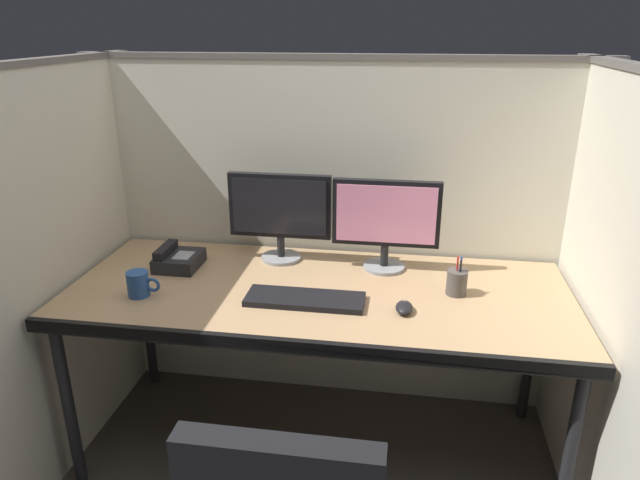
{
  "coord_description": "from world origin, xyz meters",
  "views": [
    {
      "loc": [
        0.31,
        -1.65,
        1.69
      ],
      "look_at": [
        0.0,
        0.35,
        0.92
      ],
      "focal_mm": 32.16,
      "sensor_mm": 36.0,
      "label": 1
    }
  ],
  "objects_px": {
    "monitor_right": "(386,219)",
    "coffee_mug": "(139,284)",
    "desk": "(317,302)",
    "computer_mouse": "(404,308)",
    "monitor_left": "(280,211)",
    "keyboard_main": "(305,299)",
    "pen_cup": "(457,282)",
    "desk_phone": "(178,259)"
  },
  "relations": [
    {
      "from": "computer_mouse",
      "to": "desk",
      "type": "bearing_deg",
      "value": 158.86
    },
    {
      "from": "monitor_left",
      "to": "pen_cup",
      "type": "relative_size",
      "value": 2.86
    },
    {
      "from": "desk",
      "to": "monitor_left",
      "type": "xyz_separation_m",
      "value": [
        -0.2,
        0.28,
        0.27
      ]
    },
    {
      "from": "desk_phone",
      "to": "pen_cup",
      "type": "relative_size",
      "value": 1.26
    },
    {
      "from": "monitor_left",
      "to": "coffee_mug",
      "type": "distance_m",
      "value": 0.64
    },
    {
      "from": "pen_cup",
      "to": "desk",
      "type": "bearing_deg",
      "value": -174.78
    },
    {
      "from": "monitor_right",
      "to": "keyboard_main",
      "type": "xyz_separation_m",
      "value": [
        -0.27,
        -0.35,
        -0.2
      ]
    },
    {
      "from": "keyboard_main",
      "to": "pen_cup",
      "type": "relative_size",
      "value": 2.86
    },
    {
      "from": "desk",
      "to": "computer_mouse",
      "type": "xyz_separation_m",
      "value": [
        0.33,
        -0.13,
        0.07
      ]
    },
    {
      "from": "computer_mouse",
      "to": "coffee_mug",
      "type": "height_order",
      "value": "coffee_mug"
    },
    {
      "from": "monitor_left",
      "to": "computer_mouse",
      "type": "relative_size",
      "value": 4.48
    },
    {
      "from": "desk_phone",
      "to": "keyboard_main",
      "type": "bearing_deg",
      "value": -22.0
    },
    {
      "from": "keyboard_main",
      "to": "coffee_mug",
      "type": "relative_size",
      "value": 3.41
    },
    {
      "from": "desk",
      "to": "monitor_right",
      "type": "xyz_separation_m",
      "value": [
        0.24,
        0.25,
        0.27
      ]
    },
    {
      "from": "coffee_mug",
      "to": "pen_cup",
      "type": "distance_m",
      "value": 1.18
    },
    {
      "from": "monitor_right",
      "to": "coffee_mug",
      "type": "height_order",
      "value": "monitor_right"
    },
    {
      "from": "monitor_left",
      "to": "keyboard_main",
      "type": "bearing_deg",
      "value": -65.59
    },
    {
      "from": "monitor_left",
      "to": "monitor_right",
      "type": "height_order",
      "value": "same"
    },
    {
      "from": "monitor_right",
      "to": "desk_phone",
      "type": "bearing_deg",
      "value": -172.13
    },
    {
      "from": "desk_phone",
      "to": "monitor_right",
      "type": "bearing_deg",
      "value": 7.87
    },
    {
      "from": "keyboard_main",
      "to": "computer_mouse",
      "type": "relative_size",
      "value": 4.48
    },
    {
      "from": "coffee_mug",
      "to": "pen_cup",
      "type": "bearing_deg",
      "value": 9.54
    },
    {
      "from": "coffee_mug",
      "to": "pen_cup",
      "type": "relative_size",
      "value": 0.84
    },
    {
      "from": "pen_cup",
      "to": "monitor_right",
      "type": "bearing_deg",
      "value": 144.52
    },
    {
      "from": "monitor_left",
      "to": "pen_cup",
      "type": "height_order",
      "value": "monitor_left"
    },
    {
      "from": "desk",
      "to": "monitor_left",
      "type": "relative_size",
      "value": 4.42
    },
    {
      "from": "keyboard_main",
      "to": "desk_phone",
      "type": "height_order",
      "value": "desk_phone"
    },
    {
      "from": "monitor_right",
      "to": "desk_phone",
      "type": "height_order",
      "value": "monitor_right"
    },
    {
      "from": "desk",
      "to": "keyboard_main",
      "type": "distance_m",
      "value": 0.12
    },
    {
      "from": "coffee_mug",
      "to": "monitor_right",
      "type": "bearing_deg",
      "value": 24.03
    },
    {
      "from": "monitor_right",
      "to": "coffee_mug",
      "type": "distance_m",
      "value": 0.98
    },
    {
      "from": "monitor_left",
      "to": "desk_phone",
      "type": "xyz_separation_m",
      "value": [
        -0.4,
        -0.15,
        -0.18
      ]
    },
    {
      "from": "monitor_left",
      "to": "desk_phone",
      "type": "bearing_deg",
      "value": -159.77
    },
    {
      "from": "monitor_left",
      "to": "computer_mouse",
      "type": "bearing_deg",
      "value": -37.33
    },
    {
      "from": "desk",
      "to": "coffee_mug",
      "type": "xyz_separation_m",
      "value": [
        -0.64,
        -0.15,
        0.1
      ]
    },
    {
      "from": "keyboard_main",
      "to": "desk_phone",
      "type": "relative_size",
      "value": 2.26
    },
    {
      "from": "computer_mouse",
      "to": "monitor_left",
      "type": "bearing_deg",
      "value": 142.67
    },
    {
      "from": "computer_mouse",
      "to": "pen_cup",
      "type": "xyz_separation_m",
      "value": [
        0.19,
        0.17,
        0.03
      ]
    },
    {
      "from": "desk",
      "to": "keyboard_main",
      "type": "relative_size",
      "value": 4.42
    },
    {
      "from": "desk",
      "to": "computer_mouse",
      "type": "relative_size",
      "value": 19.79
    },
    {
      "from": "desk",
      "to": "coffee_mug",
      "type": "height_order",
      "value": "coffee_mug"
    },
    {
      "from": "monitor_left",
      "to": "desk",
      "type": "bearing_deg",
      "value": -53.89
    }
  ]
}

